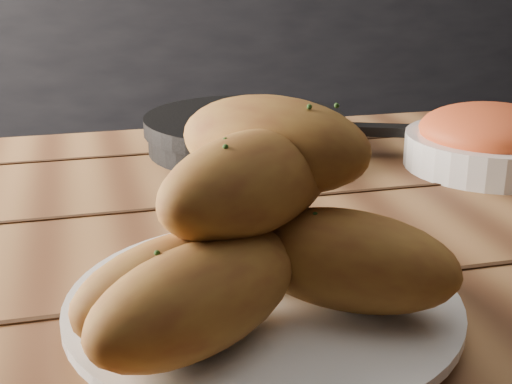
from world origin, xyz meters
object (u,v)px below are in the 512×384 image
Objects in this scene: skillet at (247,132)px; bowl at (491,140)px; table at (355,318)px; plate at (263,307)px; bread_rolls at (250,231)px.

bowl is (0.26, -0.14, 0.01)m from skillet.
plate reaches higher than table.
table is 0.26m from bread_rolls.
skillet reaches higher than plate.
plate is (-0.13, -0.14, 0.10)m from table.
plate is at bearing -102.07° from skillet.
bread_rolls reaches higher than plate.
bowl reaches higher than plate.
table is at bearing 45.70° from bread_rolls.
bowl is (0.22, 0.14, 0.13)m from table.
table is 5.80× the size of plate.
bowl reaches higher than table.
skillet reaches higher than table.
bowl reaches higher than skillet.
bread_rolls is 0.47m from bowl.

